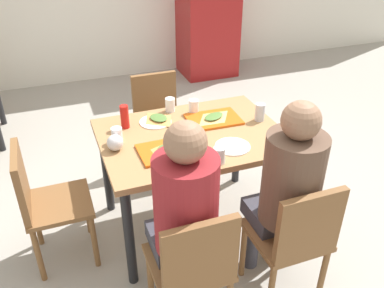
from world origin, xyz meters
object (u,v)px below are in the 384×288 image
at_px(condiment_bottle, 125,117).
at_px(drink_fridge, 208,2).
at_px(paper_plate_near_edge, 233,146).
at_px(plastic_cup_a, 170,105).
at_px(chair_near_right, 295,236).
at_px(tray_red_near, 169,150).
at_px(soda_can, 260,112).
at_px(pizza_slice_c, 159,118).
at_px(chair_near_left, 193,265).
at_px(person_in_red, 184,210).
at_px(person_in_brown_jacket, 287,186).
at_px(plastic_cup_b, 219,155).
at_px(foil_bundle, 115,143).
at_px(main_table, 192,147).
at_px(pizza_slice_b, 214,117).
at_px(tray_red_far, 214,119).
at_px(plastic_cup_d, 194,107).
at_px(pizza_slice_a, 165,150).
at_px(paper_plate_center, 155,122).
at_px(plastic_cup_c, 117,135).
at_px(chair_left_end, 43,199).
at_px(chair_far_side, 158,117).

height_order(condiment_bottle, drink_fridge, drink_fridge).
bearing_deg(paper_plate_near_edge, plastic_cup_a, 108.75).
relative_size(chair_near_right, paper_plate_near_edge, 3.85).
bearing_deg(drink_fridge, condiment_bottle, -122.53).
height_order(tray_red_near, soda_can, soda_can).
bearing_deg(pizza_slice_c, chair_near_left, -97.74).
bearing_deg(drink_fridge, person_in_red, -114.03).
height_order(person_in_brown_jacket, soda_can, person_in_brown_jacket).
bearing_deg(plastic_cup_b, foil_bundle, 146.79).
distance_m(plastic_cup_a, drink_fridge, 2.80).
bearing_deg(drink_fridge, foil_bundle, -121.84).
height_order(main_table, pizza_slice_b, pizza_slice_b).
bearing_deg(tray_red_far, person_in_brown_jacket, -83.74).
relative_size(chair_near_left, plastic_cup_d, 8.48).
distance_m(pizza_slice_a, plastic_cup_a, 0.58).
bearing_deg(drink_fridge, main_table, -114.13).
height_order(paper_plate_center, pizza_slice_c, pizza_slice_c).
xyz_separation_m(soda_can, drink_fridge, (0.77, 2.83, 0.13)).
bearing_deg(tray_red_near, foil_bundle, 156.16).
height_order(paper_plate_near_edge, plastic_cup_d, plastic_cup_d).
bearing_deg(foil_bundle, drink_fridge, 58.16).
bearing_deg(chair_near_right, condiment_bottle, 122.78).
xyz_separation_m(chair_near_left, pizza_slice_c, (0.15, 1.08, 0.28)).
relative_size(plastic_cup_b, plastic_cup_c, 1.00).
bearing_deg(chair_near_right, main_table, 109.90).
bearing_deg(main_table, chair_near_right, -70.10).
bearing_deg(main_table, person_in_brown_jacket, -66.42).
distance_m(plastic_cup_c, soda_can, 0.98).
xyz_separation_m(tray_red_far, plastic_cup_d, (-0.09, 0.15, 0.04)).
distance_m(tray_red_near, paper_plate_center, 0.40).
relative_size(chair_near_right, pizza_slice_a, 4.01).
relative_size(paper_plate_near_edge, soda_can, 1.80).
height_order(chair_near_right, plastic_cup_c, plastic_cup_c).
bearing_deg(pizza_slice_b, chair_left_end, -173.74).
height_order(tray_red_near, condiment_bottle, condiment_bottle).
bearing_deg(pizza_slice_a, chair_near_left, -95.39).
relative_size(chair_left_end, plastic_cup_a, 8.48).
bearing_deg(chair_far_side, chair_near_left, -100.26).
distance_m(plastic_cup_b, drink_fridge, 3.46).
xyz_separation_m(chair_far_side, person_in_red, (-0.30, -1.50, 0.25)).
xyz_separation_m(plastic_cup_b, drink_fridge, (1.25, 3.22, 0.14)).
bearing_deg(main_table, tray_red_near, -143.63).
bearing_deg(main_table, tray_red_far, 32.26).
bearing_deg(plastic_cup_a, main_table, -85.43).
bearing_deg(plastic_cup_d, plastic_cup_a, 149.50).
bearing_deg(plastic_cup_d, foil_bundle, -153.85).
bearing_deg(foil_bundle, pizza_slice_a, -28.25).
xyz_separation_m(paper_plate_center, soda_can, (0.68, -0.22, 0.06)).
height_order(pizza_slice_c, drink_fridge, drink_fridge).
bearing_deg(plastic_cup_d, chair_near_right, -80.84).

